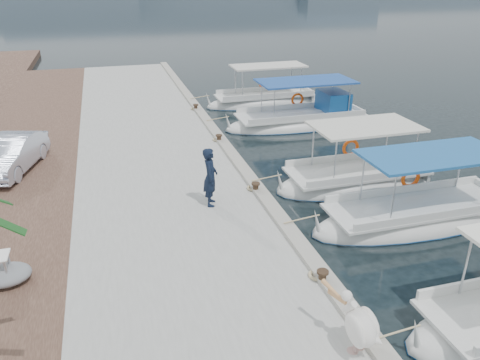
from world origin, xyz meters
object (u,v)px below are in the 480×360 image
object	(u,v)px
fishing_caique_c	(356,182)
fishing_caique_e	(265,102)
fishing_caique_b	(418,218)
fishing_caique_d	(302,122)
fisherman	(210,177)
pelican	(359,325)
parked_car	(12,154)

from	to	relation	value
fishing_caique_c	fishing_caique_e	bearing A→B (deg)	87.98
fishing_caique_b	fishing_caique_d	size ratio (longest dim) A/B	0.92
fishing_caique_c	fisherman	size ratio (longest dim) A/B	3.32
fishing_caique_b	pelican	world-z (taller)	fishing_caique_b
fishing_caique_b	fishing_caique_c	world-z (taller)	same
pelican	parked_car	size ratio (longest dim) A/B	0.39
fishing_caique_d	pelican	size ratio (longest dim) A/B	5.29
fishing_caique_c	fishing_caique_d	distance (m)	7.17
fishing_caique_d	fishing_caique_e	size ratio (longest dim) A/B	1.12
fishing_caique_e	pelican	xyz separation A→B (m)	(-4.63, -18.97, 0.96)
pelican	parked_car	bearing A→B (deg)	123.83
fishing_caique_c	fisherman	distance (m)	5.78
fishing_caique_d	fisherman	xyz separation A→B (m)	(-6.48, -8.10, 1.23)
fishing_caique_e	parked_car	bearing A→B (deg)	-147.40
fishing_caique_d	pelican	distance (m)	15.66
fishing_caique_c	parked_car	xyz separation A→B (m)	(-11.74, 3.55, 0.99)
fishing_caique_e	parked_car	size ratio (longest dim) A/B	1.83
fishing_caique_d	parked_car	xyz separation A→B (m)	(-12.67, -3.55, 0.93)
pelican	fishing_caique_c	bearing A→B (deg)	61.03
fishing_caique_b	pelican	xyz separation A→B (m)	(-4.74, -4.68, 0.96)
fishing_caique_c	pelican	size ratio (longest dim) A/B	4.16
fishing_caique_c	parked_car	bearing A→B (deg)	163.16
fishing_caique_c	parked_car	world-z (taller)	fishing_caique_c
pelican	fisherman	world-z (taller)	fisherman
pelican	fisherman	xyz separation A→B (m)	(-1.31, 6.66, 0.33)
fishing_caique_b	fishing_caique_d	distance (m)	10.08
fishing_caique_d	fisherman	size ratio (longest dim) A/B	4.22
fishing_caique_b	fisherman	bearing A→B (deg)	161.91
fishing_caique_c	fisherman	world-z (taller)	fisherman
pelican	fishing_caique_e	bearing A→B (deg)	76.27
fishing_caique_b	parked_car	world-z (taller)	fishing_caique_b
fishing_caique_c	fishing_caique_e	xyz separation A→B (m)	(0.40, 11.32, 0.00)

